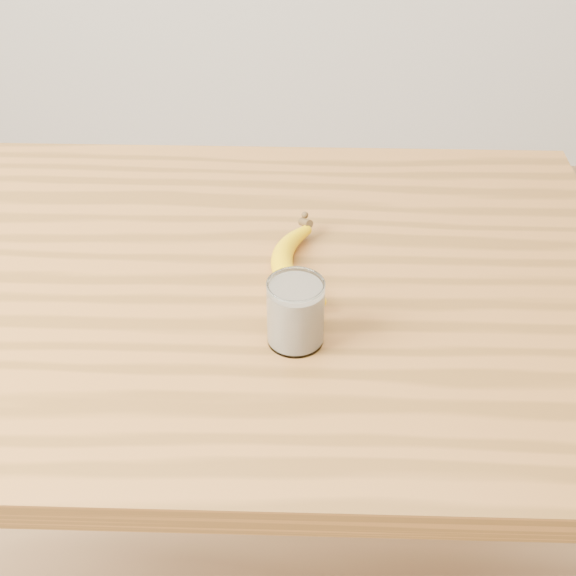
{
  "coord_description": "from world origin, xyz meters",
  "views": [
    {
      "loc": [
        0.14,
        -0.91,
        1.58
      ],
      "look_at": [
        0.12,
        -0.06,
        0.93
      ],
      "focal_mm": 50.0,
      "sensor_mm": 36.0,
      "label": 1
    }
  ],
  "objects": [
    {
      "name": "banana",
      "position": [
        0.11,
        0.01,
        0.92
      ],
      "size": [
        0.13,
        0.27,
        0.03
      ],
      "primitive_type": null,
      "rotation": [
        0.0,
        0.0,
        0.12
      ],
      "color": "#E2AA00",
      "rests_on": "table"
    },
    {
      "name": "smoothie_glass",
      "position": [
        0.13,
        -0.13,
        0.94
      ],
      "size": [
        0.07,
        0.07,
        0.09
      ],
      "color": "white",
      "rests_on": "table"
    },
    {
      "name": "table",
      "position": [
        0.0,
        0.0,
        0.77
      ],
      "size": [
        1.2,
        0.8,
        0.9
      ],
      "color": "#975E28",
      "rests_on": "ground"
    }
  ]
}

